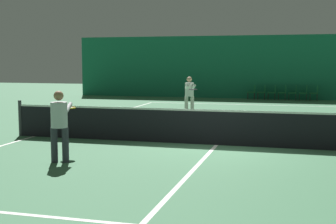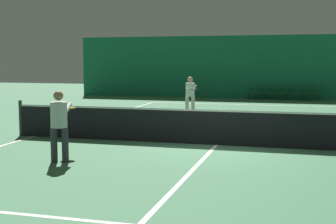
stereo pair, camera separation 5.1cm
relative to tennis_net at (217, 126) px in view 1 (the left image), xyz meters
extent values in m
plane|color=#3D704C|center=(0.00, 0.00, -0.51)|extent=(60.00, 60.00, 0.00)
cube|color=#196B4C|center=(0.00, 15.97, 1.37)|extent=(23.00, 0.12, 3.75)
cube|color=silver|center=(0.00, 11.90, -0.51)|extent=(11.00, 0.10, 0.00)
cube|color=silver|center=(0.00, 6.40, -0.51)|extent=(8.25, 0.10, 0.00)
cube|color=silver|center=(-5.50, 0.00, -0.51)|extent=(0.10, 23.80, 0.00)
cube|color=silver|center=(0.00, 0.00, -0.51)|extent=(0.10, 12.80, 0.00)
cube|color=black|center=(0.00, 0.00, -0.04)|extent=(11.90, 0.02, 0.95)
cube|color=white|center=(0.00, 0.00, 0.41)|extent=(11.90, 0.02, 0.05)
cylinder|color=#333338|center=(-5.95, 0.00, 0.02)|extent=(0.10, 0.10, 1.07)
cylinder|color=#2D2D38|center=(-3.14, -3.07, -0.12)|extent=(0.18, 0.18, 0.78)
cylinder|color=#2D2D38|center=(-2.89, -3.00, -0.12)|extent=(0.18, 0.18, 0.78)
cylinder|color=#B7B7BC|center=(-3.01, -3.03, 0.55)|extent=(0.44, 0.44, 0.56)
sphere|color=#936B4C|center=(-3.01, -3.03, 0.97)|extent=(0.22, 0.22, 0.22)
cylinder|color=#B7B7BC|center=(-3.22, -2.82, 0.68)|extent=(0.22, 0.54, 0.23)
cylinder|color=#B7B7BC|center=(-2.94, -2.75, 0.68)|extent=(0.22, 0.54, 0.23)
cylinder|color=black|center=(-3.18, -2.39, 0.61)|extent=(0.10, 0.30, 0.03)
torus|color=gold|center=(-3.26, -2.10, 0.61)|extent=(0.40, 0.40, 0.03)
cylinder|color=silver|center=(-3.26, -2.10, 0.61)|extent=(0.34, 0.34, 0.00)
cylinder|color=beige|center=(-2.12, 6.70, -0.12)|extent=(0.19, 0.19, 0.78)
cylinder|color=beige|center=(-2.35, 6.61, -0.12)|extent=(0.19, 0.19, 0.78)
cylinder|color=white|center=(-2.24, 6.66, 0.55)|extent=(0.47, 0.47, 0.56)
sphere|color=#DBAD89|center=(-2.24, 6.66, 0.98)|extent=(0.22, 0.22, 0.22)
cylinder|color=white|center=(-2.01, 6.47, 0.68)|extent=(0.28, 0.53, 0.23)
cylinder|color=white|center=(-2.28, 6.37, 0.68)|extent=(0.28, 0.53, 0.23)
cylinder|color=black|center=(-1.99, 6.04, 0.61)|extent=(0.14, 0.30, 0.03)
torus|color=black|center=(-1.88, 5.76, 0.61)|extent=(0.43, 0.43, 0.03)
cylinder|color=silver|center=(-1.88, 5.76, 0.61)|extent=(0.36, 0.36, 0.00)
cylinder|color=#2D2D2D|center=(-0.66, 15.61, -0.32)|extent=(0.03, 0.03, 0.39)
cylinder|color=#2D2D2D|center=(-0.66, 15.23, -0.32)|extent=(0.03, 0.03, 0.39)
cylinder|color=#2D2D2D|center=(-0.28, 15.61, -0.32)|extent=(0.03, 0.03, 0.39)
cylinder|color=#2D2D2D|center=(-0.28, 15.23, -0.32)|extent=(0.03, 0.03, 0.39)
cube|color=#196B38|center=(-0.47, 15.42, -0.10)|extent=(0.44, 0.44, 0.05)
cube|color=#196B38|center=(-0.27, 15.42, 0.13)|extent=(0.04, 0.44, 0.40)
cylinder|color=#2D2D2D|center=(-0.08, 15.61, -0.32)|extent=(0.03, 0.03, 0.39)
cylinder|color=#2D2D2D|center=(-0.08, 15.23, -0.32)|extent=(0.03, 0.03, 0.39)
cylinder|color=#2D2D2D|center=(0.30, 15.61, -0.32)|extent=(0.03, 0.03, 0.39)
cylinder|color=#2D2D2D|center=(0.30, 15.23, -0.32)|extent=(0.03, 0.03, 0.39)
cube|color=#196B38|center=(0.11, 15.42, -0.10)|extent=(0.44, 0.44, 0.05)
cube|color=#196B38|center=(0.31, 15.42, 0.13)|extent=(0.04, 0.44, 0.40)
cylinder|color=#2D2D2D|center=(0.51, 15.61, -0.32)|extent=(0.03, 0.03, 0.39)
cylinder|color=#2D2D2D|center=(0.51, 15.23, -0.32)|extent=(0.03, 0.03, 0.39)
cylinder|color=#2D2D2D|center=(0.89, 15.61, -0.32)|extent=(0.03, 0.03, 0.39)
cylinder|color=#2D2D2D|center=(0.89, 15.23, -0.32)|extent=(0.03, 0.03, 0.39)
cube|color=#196B38|center=(0.70, 15.42, -0.10)|extent=(0.44, 0.44, 0.05)
cube|color=#196B38|center=(0.90, 15.42, 0.13)|extent=(0.04, 0.44, 0.40)
cylinder|color=#2D2D2D|center=(1.09, 15.61, -0.32)|extent=(0.03, 0.03, 0.39)
cylinder|color=#2D2D2D|center=(1.09, 15.23, -0.32)|extent=(0.03, 0.03, 0.39)
cylinder|color=#2D2D2D|center=(1.47, 15.61, -0.32)|extent=(0.03, 0.03, 0.39)
cylinder|color=#2D2D2D|center=(1.47, 15.23, -0.32)|extent=(0.03, 0.03, 0.39)
cube|color=#196B38|center=(1.28, 15.42, -0.10)|extent=(0.44, 0.44, 0.05)
cube|color=#196B38|center=(1.48, 15.42, 0.13)|extent=(0.04, 0.44, 0.40)
cylinder|color=#2D2D2D|center=(1.67, 15.61, -0.32)|extent=(0.03, 0.03, 0.39)
cylinder|color=#2D2D2D|center=(1.67, 15.23, -0.32)|extent=(0.03, 0.03, 0.39)
cylinder|color=#2D2D2D|center=(2.05, 15.61, -0.32)|extent=(0.03, 0.03, 0.39)
cylinder|color=#2D2D2D|center=(2.05, 15.23, -0.32)|extent=(0.03, 0.03, 0.39)
cube|color=#196B38|center=(1.86, 15.42, -0.10)|extent=(0.44, 0.44, 0.05)
cube|color=#196B38|center=(2.06, 15.42, 0.13)|extent=(0.04, 0.44, 0.40)
cylinder|color=#2D2D2D|center=(2.26, 15.61, -0.32)|extent=(0.03, 0.03, 0.39)
cylinder|color=#2D2D2D|center=(2.26, 15.23, -0.32)|extent=(0.03, 0.03, 0.39)
cylinder|color=#2D2D2D|center=(2.64, 15.61, -0.32)|extent=(0.03, 0.03, 0.39)
cylinder|color=#2D2D2D|center=(2.64, 15.23, -0.32)|extent=(0.03, 0.03, 0.39)
cube|color=#196B38|center=(2.45, 15.42, -0.10)|extent=(0.44, 0.44, 0.05)
cube|color=#196B38|center=(2.65, 15.42, 0.13)|extent=(0.04, 0.44, 0.40)
cylinder|color=#2D2D2D|center=(2.84, 15.61, -0.32)|extent=(0.03, 0.03, 0.39)
cylinder|color=#2D2D2D|center=(2.84, 15.23, -0.32)|extent=(0.03, 0.03, 0.39)
cylinder|color=#2D2D2D|center=(3.22, 15.61, -0.32)|extent=(0.03, 0.03, 0.39)
cylinder|color=#2D2D2D|center=(3.22, 15.23, -0.32)|extent=(0.03, 0.03, 0.39)
cube|color=#196B38|center=(3.03, 15.42, -0.10)|extent=(0.44, 0.44, 0.05)
cube|color=#196B38|center=(3.23, 15.42, 0.13)|extent=(0.04, 0.44, 0.40)
camera|label=1|loc=(1.98, -12.26, 1.73)|focal=50.00mm
camera|label=2|loc=(2.02, -12.25, 1.73)|focal=50.00mm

